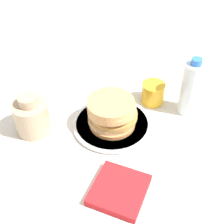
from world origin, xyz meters
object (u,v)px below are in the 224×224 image
juice_glass (153,93)px  water_bottle_near (191,88)px  plate (112,124)px  pancake_stack (112,112)px  cream_jug (32,116)px

juice_glass → water_bottle_near: bearing=99.7°
juice_glass → plate: bearing=-15.4°
water_bottle_near → plate: bearing=-40.3°
plate → water_bottle_near: water_bottle_near is taller
juice_glass → pancake_stack: bearing=-15.0°
pancake_stack → cream_jug: size_ratio=1.18×
juice_glass → water_bottle_near: 0.12m
juice_glass → water_bottle_near: (-0.02, 0.11, 0.05)m
pancake_stack → juice_glass: (-0.17, 0.04, -0.02)m
pancake_stack → water_bottle_near: 0.25m
plate → cream_jug: cream_jug is taller
cream_jug → plate: bearing=127.9°
juice_glass → cream_jug: size_ratio=0.59×
plate → juice_glass: size_ratio=3.17×
juice_glass → cream_jug: 0.38m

